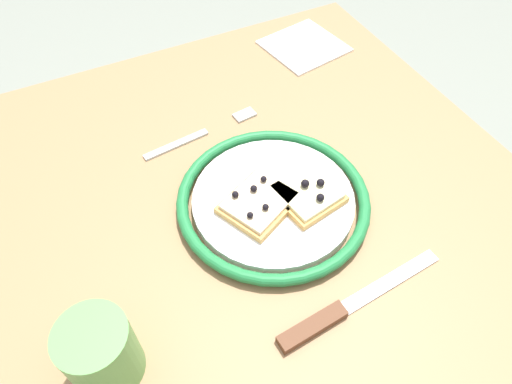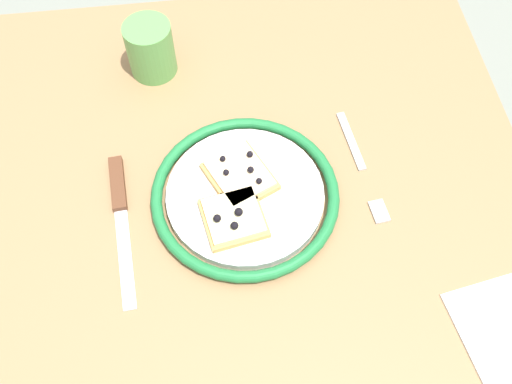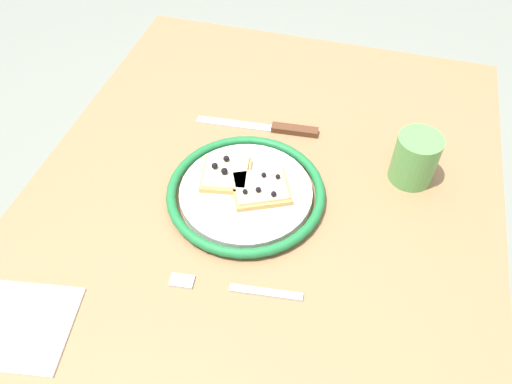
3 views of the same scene
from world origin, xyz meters
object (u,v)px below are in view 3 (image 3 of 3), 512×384
Objects in this scene: fork at (234,288)px; napkin at (23,326)px; pizza_slice_near at (263,188)px; pizza_slice_far at (226,173)px; cup at (415,159)px; dining_table at (265,217)px; knife at (278,128)px; plate at (246,192)px.

fork is 1.47× the size of napkin.
pizza_slice_far is (0.02, 0.07, 0.00)m from pizza_slice_near.
cup is at bearing -48.88° from napkin.
dining_table is at bearing -71.46° from pizza_slice_far.
knife is at bearing 5.30° from dining_table.
plate reaches higher than napkin.
plate is at bearing -116.15° from pizza_slice_far.
pizza_slice_far is at bearing 161.31° from knife.
pizza_slice_far is 0.40× the size of knife.
napkin is at bearing 144.16° from dining_table.
pizza_slice_near reaches higher than fork.
pizza_slice_near is 1.30× the size of cup.
napkin is (-0.50, 0.25, -0.00)m from knife.
knife is 2.60× the size of cup.
dining_table is 0.13m from pizza_slice_near.
pizza_slice_far reaches higher than pizza_slice_near.
cup is at bearing -63.69° from pizza_slice_near.
plate is 0.18m from knife.
fork is at bearing -169.24° from plate.
napkin is (-0.44, 0.50, -0.04)m from cup.
knife is at bearing -18.69° from pizza_slice_far.
pizza_slice_far is 0.70× the size of napkin.
plate is 2.27× the size of pizza_slice_near.
pizza_slice_far reaches higher than fork.
knife is at bearing 77.18° from cup.
plate is 0.40m from napkin.
pizza_slice_near is 1.25× the size of pizza_slice_far.
plate is 2.94× the size of cup.
plate reaches higher than fork.
cup is at bearing -65.45° from plate.
dining_table is 10.24× the size of cup.
cup is at bearing -71.92° from dining_table.
fork is 0.30m from napkin.
cup reaches higher than dining_table.
pizza_slice_far is at bearing 108.54° from dining_table.
napkin is (-0.36, 0.26, 0.10)m from dining_table.
plate is 0.05m from pizza_slice_far.
pizza_slice_far is 0.33m from cup.
pizza_slice_near is at bearing -81.36° from plate.
dining_table is at bearing -30.05° from plate.
pizza_slice_near reaches higher than napkin.
napkin is (-0.32, 0.27, -0.02)m from pizza_slice_near.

